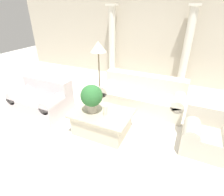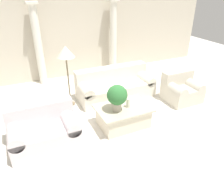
% 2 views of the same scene
% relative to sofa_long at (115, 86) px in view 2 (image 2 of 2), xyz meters
% --- Properties ---
extents(ground_plane, '(16.00, 16.00, 0.00)m').
position_rel_sofa_long_xyz_m(ground_plane, '(-0.58, -0.79, -0.32)').
color(ground_plane, silver).
extents(wall_back, '(10.00, 0.06, 3.20)m').
position_rel_sofa_long_xyz_m(wall_back, '(-0.58, 2.04, 1.28)').
color(wall_back, beige).
rests_on(wall_back, ground_plane).
extents(sofa_long, '(2.06, 0.86, 0.79)m').
position_rel_sofa_long_xyz_m(sofa_long, '(0.00, 0.00, 0.00)').
color(sofa_long, beige).
rests_on(sofa_long, ground_plane).
extents(loveseat, '(1.28, 0.86, 0.79)m').
position_rel_sofa_long_xyz_m(loveseat, '(-2.11, -1.21, 0.01)').
color(loveseat, silver).
rests_on(loveseat, ground_plane).
extents(coffee_table, '(1.16, 0.82, 0.45)m').
position_rel_sofa_long_xyz_m(coffee_table, '(-0.44, -1.33, -0.08)').
color(coffee_table, beige).
rests_on(coffee_table, ground_plane).
extents(potted_plant, '(0.42, 0.42, 0.57)m').
position_rel_sofa_long_xyz_m(potted_plant, '(-0.61, -1.39, 0.47)').
color(potted_plant, '#B2A893').
rests_on(potted_plant, coffee_table).
extents(pillar_candle, '(0.08, 0.08, 0.20)m').
position_rel_sofa_long_xyz_m(pillar_candle, '(-0.34, -1.37, 0.24)').
color(pillar_candle, silver).
rests_on(pillar_candle, coffee_table).
extents(floor_lamp, '(0.41, 0.41, 1.53)m').
position_rel_sofa_long_xyz_m(floor_lamp, '(-1.24, 0.06, 1.02)').
color(floor_lamp, brown).
rests_on(floor_lamp, ground_plane).
extents(column_left, '(0.32, 0.32, 2.37)m').
position_rel_sofa_long_xyz_m(column_left, '(-1.64, 1.74, 0.90)').
color(column_left, silver).
rests_on(column_left, ground_plane).
extents(column_right, '(0.32, 0.32, 2.37)m').
position_rel_sofa_long_xyz_m(column_right, '(0.77, 1.74, 0.90)').
color(column_right, silver).
rests_on(column_right, ground_plane).
extents(armchair, '(0.87, 0.77, 0.76)m').
position_rel_sofa_long_xyz_m(armchair, '(1.51, -0.94, 0.00)').
color(armchair, beige).
rests_on(armchair, ground_plane).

